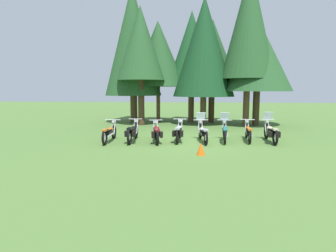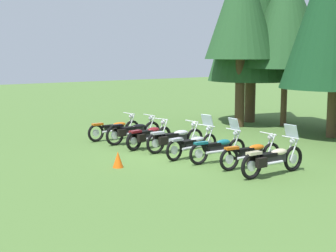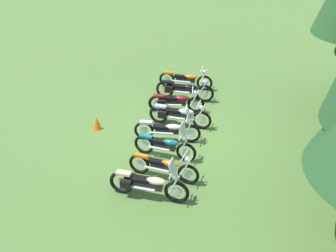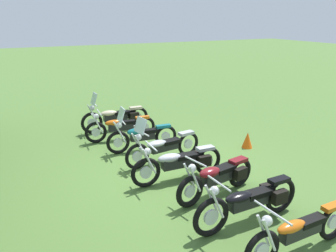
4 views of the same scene
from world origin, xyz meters
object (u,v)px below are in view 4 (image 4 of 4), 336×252
Objects in this scene: motorcycle_4 at (163,146)px; traffic_cone at (247,140)px; motorcycle_3 at (180,162)px; motorcycle_7 at (116,117)px; motorcycle_2 at (218,177)px; motorcycle_6 at (120,127)px; motorcycle_5 at (141,136)px; motorcycle_0 at (299,231)px; motorcycle_1 at (250,201)px.

traffic_cone is at bearing 169.21° from motorcycle_4.
motorcycle_7 is (4.36, 0.14, 0.02)m from motorcycle_3.
motorcycle_2 is 0.96× the size of motorcycle_6.
motorcycle_5 is at bearing -92.01° from motorcycle_2.
motorcycle_2 is 4.44m from motorcycle_6.
motorcycle_7 is at bearing -93.07° from motorcycle_4.
motorcycle_4 is at bearing -93.35° from motorcycle_3.
motorcycle_7 is at bearing -87.11° from motorcycle_0.
motorcycle_3 is 0.99× the size of motorcycle_7.
motorcycle_0 is 3.31m from motorcycle_3.
motorcycle_3 is 1.04× the size of motorcycle_6.
traffic_cone is (2.02, -2.46, -0.21)m from motorcycle_2.
motorcycle_1 is 1.13× the size of motorcycle_5.
motorcycle_5 is at bearing -85.92° from motorcycle_1.
motorcycle_5 is at bearing -85.80° from motorcycle_0.
motorcycle_4 reaches higher than motorcycle_6.
motorcycle_2 is (1.15, -0.06, -0.02)m from motorcycle_1.
motorcycle_2 is at bearing -89.48° from motorcycle_0.
motorcycle_3 reaches higher than motorcycle_2.
motorcycle_1 is 1.02× the size of motorcycle_3.
motorcycle_2 is 3.19m from traffic_cone.
motorcycle_2 is 1.02× the size of motorcycle_5.
motorcycle_0 is at bearing 150.91° from traffic_cone.
motorcycle_2 is (2.24, 0.09, 0.02)m from motorcycle_0.
motorcycle_4 is (4.43, 0.37, 0.03)m from motorcycle_0.
motorcycle_1 is (1.09, 0.14, 0.03)m from motorcycle_0.
traffic_cone is (0.99, -2.85, -0.23)m from motorcycle_3.
motorcycle_7 reaches higher than motorcycle_0.
motorcycle_0 is 1.10m from motorcycle_1.
motorcycle_3 is at bearing -80.04° from motorcycle_2.
motorcycle_7 reaches higher than motorcycle_6.
motorcycle_0 is at bearing 100.63° from motorcycle_5.
motorcycle_7 reaches higher than motorcycle_4.
motorcycle_1 is at bearing 102.22° from motorcycle_6.
motorcycle_5 reaches higher than motorcycle_3.
motorcycle_1 is 3.35m from motorcycle_4.
motorcycle_4 is 1.02× the size of motorcycle_6.
traffic_cone is at bearing -159.02° from motorcycle_3.
motorcycle_3 reaches higher than motorcycle_6.
motorcycle_5 is (4.38, 0.42, -0.01)m from motorcycle_1.
motorcycle_3 is 3.36m from motorcycle_6.
motorcycle_6 is at bearing -90.96° from motorcycle_2.
traffic_cone is at bearing -129.81° from motorcycle_1.
motorcycle_1 is 4.06m from traffic_cone.
motorcycle_2 is at bearing 103.16° from motorcycle_5.
motorcycle_3 is at bearing -83.51° from motorcycle_0.
motorcycle_4 is 2.76m from traffic_cone.
motorcycle_7 is 4.51m from traffic_cone.
motorcycle_6 is at bearing -85.84° from motorcycle_4.
motorcycle_5 is at bearing 67.72° from traffic_cone.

